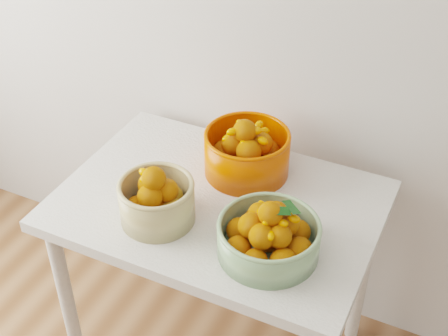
{
  "coord_description": "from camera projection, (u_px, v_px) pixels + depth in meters",
  "views": [
    {
      "loc": [
        0.5,
        0.25,
        2.02
      ],
      "look_at": [
        -0.13,
        1.56,
        0.92
      ],
      "focal_mm": 50.0,
      "sensor_mm": 36.0,
      "label": 1
    }
  ],
  "objects": [
    {
      "name": "bowl_orange",
      "position": [
        247.0,
        152.0,
        2.04
      ],
      "size": [
        0.36,
        0.36,
        0.2
      ],
      "rotation": [
        0.0,
        0.0,
        0.35
      ],
      "color": "#E53E00",
      "rests_on": "table"
    },
    {
      "name": "bowl_cream",
      "position": [
        157.0,
        200.0,
        1.85
      ],
      "size": [
        0.3,
        0.3,
        0.2
      ],
      "rotation": [
        0.0,
        0.0,
        0.4
      ],
      "color": "tan",
      "rests_on": "table"
    },
    {
      "name": "bowl_green",
      "position": [
        269.0,
        236.0,
        1.74
      ],
      "size": [
        0.37,
        0.37,
        0.19
      ],
      "rotation": [
        0.0,
        0.0,
        -0.35
      ],
      "color": "#7FA272",
      "rests_on": "table"
    },
    {
      "name": "table",
      "position": [
        218.0,
        223.0,
        2.02
      ],
      "size": [
        1.0,
        0.7,
        0.75
      ],
      "color": "silver",
      "rests_on": "ground"
    }
  ]
}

